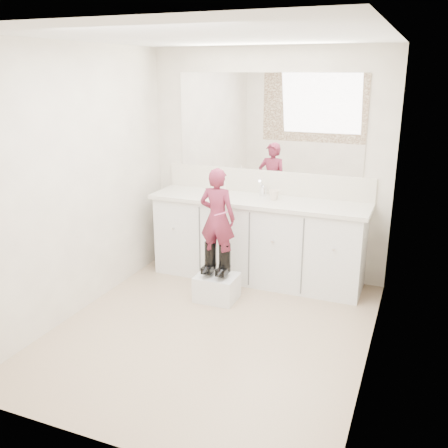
% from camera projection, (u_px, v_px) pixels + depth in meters
% --- Properties ---
extents(floor, '(3.00, 3.00, 0.00)m').
position_uv_depth(floor, '(212.00, 330.00, 4.33)').
color(floor, '#987963').
rests_on(floor, ground).
extents(ceiling, '(3.00, 3.00, 0.00)m').
position_uv_depth(ceiling, '(210.00, 36.00, 3.62)').
color(ceiling, white).
rests_on(ceiling, wall_back).
extents(wall_back, '(2.60, 0.00, 2.60)m').
position_uv_depth(wall_back, '(267.00, 165.00, 5.30)').
color(wall_back, '#BCB0A1').
rests_on(wall_back, floor).
extents(wall_front, '(2.60, 0.00, 2.60)m').
position_uv_depth(wall_front, '(98.00, 260.00, 2.65)').
color(wall_front, '#BCB0A1').
rests_on(wall_front, floor).
extents(wall_left, '(0.00, 3.00, 3.00)m').
position_uv_depth(wall_left, '(78.00, 183.00, 4.45)').
color(wall_left, '#BCB0A1').
rests_on(wall_left, floor).
extents(wall_right, '(0.00, 3.00, 3.00)m').
position_uv_depth(wall_right, '(380.00, 213.00, 3.51)').
color(wall_right, '#BCB0A1').
rests_on(wall_right, floor).
extents(vanity_cabinet, '(2.20, 0.55, 0.85)m').
position_uv_depth(vanity_cabinet, '(258.00, 241.00, 5.29)').
color(vanity_cabinet, silver).
rests_on(vanity_cabinet, floor).
extents(countertop, '(2.28, 0.58, 0.04)m').
position_uv_depth(countertop, '(258.00, 201.00, 5.15)').
color(countertop, beige).
rests_on(countertop, vanity_cabinet).
extents(backsplash, '(2.28, 0.03, 0.25)m').
position_uv_depth(backsplash, '(266.00, 182.00, 5.35)').
color(backsplash, beige).
rests_on(backsplash, countertop).
extents(mirror, '(2.00, 0.02, 1.00)m').
position_uv_depth(mirror, '(268.00, 123.00, 5.16)').
color(mirror, white).
rests_on(mirror, wall_back).
extents(dot_panel, '(2.00, 0.01, 1.20)m').
position_uv_depth(dot_panel, '(93.00, 177.00, 2.53)').
color(dot_panel, '#472819').
rests_on(dot_panel, wall_front).
extents(faucet, '(0.08, 0.08, 0.10)m').
position_uv_depth(faucet, '(263.00, 191.00, 5.27)').
color(faucet, silver).
rests_on(faucet, countertop).
extents(cup, '(0.11, 0.11, 0.10)m').
position_uv_depth(cup, '(274.00, 195.00, 5.10)').
color(cup, beige).
rests_on(cup, countertop).
extents(soap_bottle, '(0.13, 0.13, 0.21)m').
position_uv_depth(soap_bottle, '(219.00, 187.00, 5.21)').
color(soap_bottle, silver).
rests_on(soap_bottle, countertop).
extents(step_stool, '(0.40, 0.33, 0.25)m').
position_uv_depth(step_stool, '(217.00, 287.00, 4.89)').
color(step_stool, silver).
rests_on(step_stool, floor).
extents(boot_left, '(0.12, 0.22, 0.33)m').
position_uv_depth(boot_left, '(210.00, 258.00, 4.85)').
color(boot_left, black).
rests_on(boot_left, step_stool).
extents(boot_right, '(0.12, 0.22, 0.33)m').
position_uv_depth(boot_right, '(225.00, 260.00, 4.79)').
color(boot_right, black).
rests_on(boot_right, step_stool).
extents(toddler, '(0.35, 0.23, 0.96)m').
position_uv_depth(toddler, '(217.00, 218.00, 4.70)').
color(toddler, '#A53256').
rests_on(toddler, step_stool).
extents(toothbrush, '(0.14, 0.01, 0.06)m').
position_uv_depth(toothbrush, '(221.00, 214.00, 4.58)').
color(toothbrush, '#E25892').
rests_on(toothbrush, toddler).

